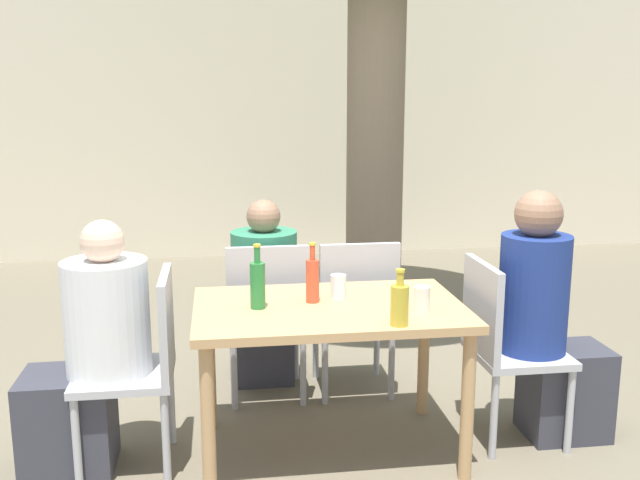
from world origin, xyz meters
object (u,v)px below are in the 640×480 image
Objects in this scene: dining_table_front at (329,324)px; oil_cruet_1 at (400,304)px; drinking_glass_1 at (422,299)px; soda_bottle_0 at (312,279)px; patio_chair_2 at (267,311)px; patio_chair_3 at (356,308)px; green_bottle_2 at (258,283)px; person_seated_0 at (90,360)px; patio_chair_1 at (502,340)px; drinking_glass_0 at (338,287)px; patio_chair_0 at (143,358)px; person_seated_1 at (548,329)px; person_seated_2 at (264,302)px.

dining_table_front is 0.46m from oil_cruet_1.
drinking_glass_1 is (0.40, -0.15, 0.15)m from dining_table_front.
soda_bottle_0 is 1.17× the size of oil_cruet_1.
dining_table_front is 5.10× the size of oil_cruet_1.
patio_chair_2 is 3.17× the size of soda_bottle_0.
patio_chair_3 is at bearing 68.41° from dining_table_front.
soda_bottle_0 is (0.18, -0.57, 0.33)m from patio_chair_2.
oil_cruet_1 is 0.67m from green_bottle_2.
green_bottle_2 is at bearing 179.68° from dining_table_front.
person_seated_0 is at bearing 166.15° from oil_cruet_1.
patio_chair_1 is 7.88× the size of drinking_glass_0.
person_seated_0 is 1.19m from drinking_glass_0.
person_seated_0 is (-0.23, -0.00, 0.01)m from patio_chair_0.
person_seated_1 is at bearing -0.00° from dining_table_front.
oil_cruet_1 is (0.32, -0.39, -0.02)m from soda_bottle_0.
patio_chair_3 is at bearing 119.73° from patio_chair_0.
patio_chair_1 is 3.03× the size of green_bottle_2.
person_seated_0 is 4.05× the size of soda_bottle_0.
patio_chair_3 is 7.95× the size of drinking_glass_1.
person_seated_1 is 4.37× the size of soda_bottle_0.
soda_bottle_0 is 0.51m from oil_cruet_1.
patio_chair_2 reaches higher than drinking_glass_0.
patio_chair_2 is 0.68m from soda_bottle_0.
patio_chair_2 is 1.49m from person_seated_1.
person_seated_2 is 3.74× the size of green_bottle_2.
soda_bottle_0 is (0.18, -0.81, 0.34)m from person_seated_2.
oil_cruet_1 reaches higher than patio_chair_3.
person_seated_2 is 0.94m from green_bottle_2.
person_seated_1 reaches higher than dining_table_front.
person_seated_2 reaches higher than soda_bottle_0.
patio_chair_0 is 7.88× the size of drinking_glass_0.
person_seated_1 is 1.06m from drinking_glass_0.
dining_table_front is 0.45m from drinking_glass_1.
person_seated_0 reaches higher than dining_table_front.
person_seated_2 is 3.91× the size of soda_bottle_0.
drinking_glass_1 is (0.34, -0.26, -0.00)m from drinking_glass_0.
person_seated_1 reaches higher than patio_chair_2.
dining_table_front is 10.93× the size of drinking_glass_1.
soda_bottle_0 is 2.51× the size of drinking_glass_1.
green_bottle_2 is at bearing 168.34° from drinking_glass_1.
soda_bottle_0 is 0.96× the size of green_bottle_2.
oil_cruet_1 is (-0.00, -0.97, 0.31)m from patio_chair_3.
drinking_glass_0 is (-0.19, 0.44, -0.04)m from oil_cruet_1.
green_bottle_2 is 0.75m from drinking_glass_1.
green_bottle_2 is at bearing 150.18° from oil_cruet_1.
person_seated_1 reaches higher than patio_chair_1.
person_seated_0 reaches higher than patio_chair_3.
soda_bottle_0 reaches higher than drinking_glass_1.
soda_bottle_0 is at bearing 102.59° from person_seated_2.
drinking_glass_0 reaches higher than drinking_glass_1.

